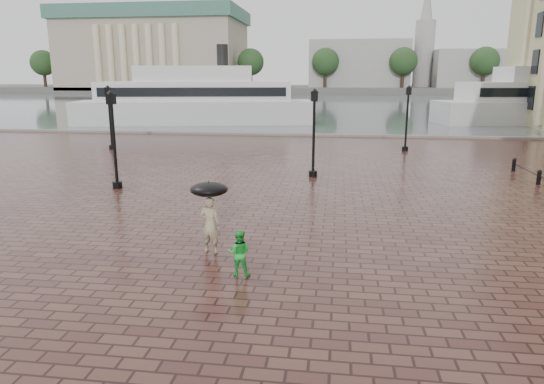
{
  "coord_description": "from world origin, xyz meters",
  "views": [
    {
      "loc": [
        4.22,
        -11.1,
        5.11
      ],
      "look_at": [
        2.13,
        4.34,
        1.4
      ],
      "focal_mm": 32.0,
      "sensor_mm": 36.0,
      "label": 1
    }
  ],
  "objects_px": {
    "street_lamps": "(241,125)",
    "adult_pedestrian": "(210,225)",
    "ferry_near": "(195,100)",
    "child_pedestrian": "(239,253)"
  },
  "relations": [
    {
      "from": "child_pedestrian",
      "to": "ferry_near",
      "type": "bearing_deg",
      "value": -74.32
    },
    {
      "from": "street_lamps",
      "to": "ferry_near",
      "type": "bearing_deg",
      "value": 112.32
    },
    {
      "from": "street_lamps",
      "to": "adult_pedestrian",
      "type": "bearing_deg",
      "value": -82.27
    },
    {
      "from": "child_pedestrian",
      "to": "ferry_near",
      "type": "distance_m",
      "value": 43.73
    },
    {
      "from": "street_lamps",
      "to": "adult_pedestrian",
      "type": "relative_size",
      "value": 12.53
    },
    {
      "from": "street_lamps",
      "to": "ferry_near",
      "type": "distance_m",
      "value": 26.7
    },
    {
      "from": "ferry_near",
      "to": "street_lamps",
      "type": "bearing_deg",
      "value": -78.69
    },
    {
      "from": "adult_pedestrian",
      "to": "child_pedestrian",
      "type": "height_order",
      "value": "adult_pedestrian"
    },
    {
      "from": "child_pedestrian",
      "to": "adult_pedestrian",
      "type": "bearing_deg",
      "value": -55.15
    },
    {
      "from": "child_pedestrian",
      "to": "street_lamps",
      "type": "bearing_deg",
      "value": -81.23
    }
  ]
}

